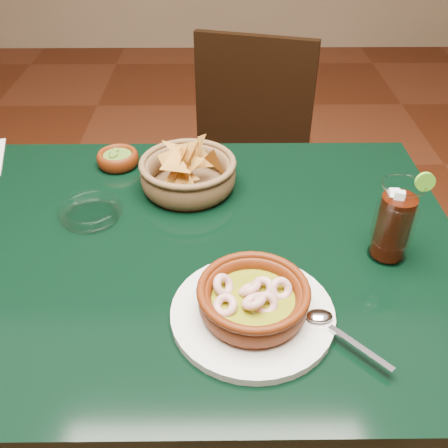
{
  "coord_description": "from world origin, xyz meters",
  "views": [
    {
      "loc": [
        0.13,
        -0.74,
        1.36
      ],
      "look_at": [
        0.14,
        -0.02,
        0.81
      ],
      "focal_mm": 40.0,
      "sensor_mm": 36.0,
      "label": 1
    }
  ],
  "objects_px": {
    "dining_table": "(155,280)",
    "dining_chair": "(244,168)",
    "shrimp_plate": "(253,303)",
    "chip_basket": "(188,173)",
    "cola_drink": "(394,222)"
  },
  "relations": [
    {
      "from": "shrimp_plate",
      "to": "chip_basket",
      "type": "distance_m",
      "value": 0.4
    },
    {
      "from": "shrimp_plate",
      "to": "chip_basket",
      "type": "bearing_deg",
      "value": 107.62
    },
    {
      "from": "chip_basket",
      "to": "dining_chair",
      "type": "bearing_deg",
      "value": 73.64
    },
    {
      "from": "dining_chair",
      "to": "chip_basket",
      "type": "xyz_separation_m",
      "value": [
        -0.15,
        -0.51,
        0.3
      ]
    },
    {
      "from": "shrimp_plate",
      "to": "dining_chair",
      "type": "bearing_deg",
      "value": 88.06
    },
    {
      "from": "dining_chair",
      "to": "shrimp_plate",
      "type": "distance_m",
      "value": 0.94
    },
    {
      "from": "dining_chair",
      "to": "dining_table",
      "type": "bearing_deg",
      "value": -106.94
    },
    {
      "from": "shrimp_plate",
      "to": "chip_basket",
      "type": "relative_size",
      "value": 1.36
    },
    {
      "from": "dining_table",
      "to": "dining_chair",
      "type": "distance_m",
      "value": 0.75
    },
    {
      "from": "chip_basket",
      "to": "cola_drink",
      "type": "height_order",
      "value": "cola_drink"
    },
    {
      "from": "chip_basket",
      "to": "cola_drink",
      "type": "xyz_separation_m",
      "value": [
        0.38,
        -0.23,
        0.04
      ]
    },
    {
      "from": "dining_table",
      "to": "cola_drink",
      "type": "relative_size",
      "value": 6.79
    },
    {
      "from": "dining_table",
      "to": "cola_drink",
      "type": "height_order",
      "value": "cola_drink"
    },
    {
      "from": "shrimp_plate",
      "to": "cola_drink",
      "type": "xyz_separation_m",
      "value": [
        0.26,
        0.15,
        0.04
      ]
    },
    {
      "from": "dining_table",
      "to": "shrimp_plate",
      "type": "relative_size",
      "value": 3.66
    }
  ]
}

